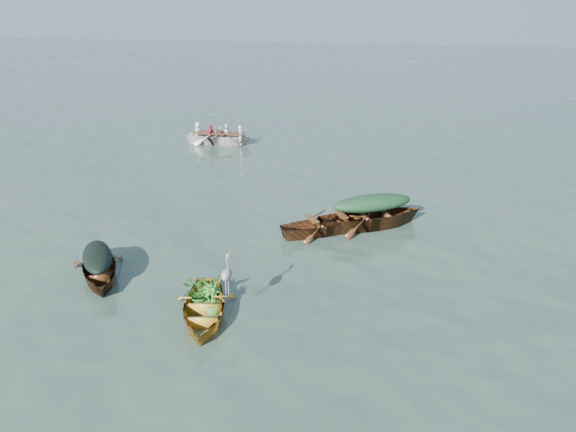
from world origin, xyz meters
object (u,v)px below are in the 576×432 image
(rowed_boat, at_px, (220,144))
(heron, at_px, (227,281))
(open_wooden_boat, at_px, (326,233))
(yellow_dinghy, at_px, (204,318))
(green_tarp_boat, at_px, (371,227))
(dark_covered_boat, at_px, (100,277))

(rowed_boat, xyz_separation_m, heron, (4.70, -14.66, 0.90))
(rowed_boat, height_order, heron, heron)
(open_wooden_boat, xyz_separation_m, rowed_boat, (-6.30, 9.59, 0.00))
(yellow_dinghy, bearing_deg, open_wooden_boat, 54.17)
(green_tarp_boat, height_order, open_wooden_boat, green_tarp_boat)
(green_tarp_boat, xyz_separation_m, heron, (-2.91, -5.76, 0.90))
(yellow_dinghy, bearing_deg, heron, 5.19)
(heron, bearing_deg, dark_covered_boat, 148.75)
(dark_covered_boat, bearing_deg, open_wooden_boat, 5.48)
(rowed_boat, bearing_deg, green_tarp_boat, -139.63)
(green_tarp_boat, xyz_separation_m, rowed_boat, (-7.61, 8.90, 0.00))
(yellow_dinghy, xyz_separation_m, rowed_boat, (-4.17, 14.84, 0.00))
(open_wooden_boat, bearing_deg, dark_covered_boat, 94.58)
(dark_covered_boat, distance_m, heron, 4.04)
(dark_covered_boat, bearing_deg, green_tarp_boat, 3.97)
(yellow_dinghy, height_order, dark_covered_boat, yellow_dinghy)
(green_tarp_boat, distance_m, rowed_boat, 11.71)
(dark_covered_boat, distance_m, green_tarp_boat, 8.09)
(green_tarp_boat, relative_size, open_wooden_boat, 1.18)
(green_tarp_boat, bearing_deg, yellow_dinghy, 122.21)
(open_wooden_boat, relative_size, rowed_boat, 0.90)
(yellow_dinghy, xyz_separation_m, heron, (0.52, 0.18, 0.90))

